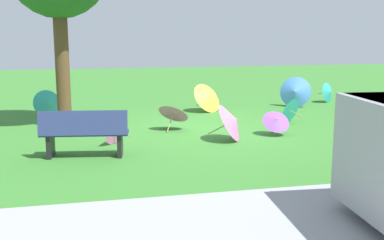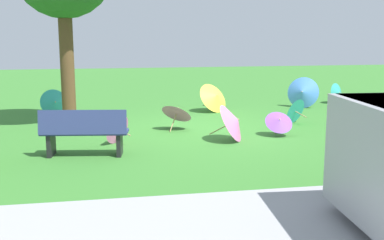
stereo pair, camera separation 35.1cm
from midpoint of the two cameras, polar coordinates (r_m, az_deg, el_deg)
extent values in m
plane|color=#387A2D|center=(11.38, 1.77, -1.11)|extent=(40.00, 40.00, 0.00)
cylinder|color=black|center=(6.82, 22.35, -6.59)|extent=(0.77, 0.27, 0.76)
cube|color=navy|center=(9.06, -11.65, -1.43)|extent=(1.65, 0.68, 0.05)
cube|color=navy|center=(8.83, -11.92, -0.27)|extent=(1.60, 0.34, 0.45)
cube|color=black|center=(9.24, -15.52, -2.80)|extent=(0.14, 0.41, 0.45)
cube|color=black|center=(9.03, -7.59, -2.81)|extent=(0.14, 0.41, 0.45)
cylinder|color=brown|center=(11.76, -13.93, 6.52)|extent=(0.33, 0.33, 3.07)
cylinder|color=tan|center=(9.82, -7.17, -1.48)|extent=(0.27, 0.25, 0.12)
cone|color=pink|center=(9.96, -8.23, -0.94)|extent=(0.67, 0.69, 0.67)
sphere|color=tan|center=(9.99, -8.51, -0.79)|extent=(0.06, 0.06, 0.04)
cylinder|color=tan|center=(15.32, 14.05, 3.04)|extent=(0.37, 0.53, 0.18)
cone|color=#4C8CE5|center=(14.92, 13.80, 3.27)|extent=(1.03, 0.89, 0.97)
sphere|color=tan|center=(14.82, 13.73, 3.32)|extent=(0.05, 0.06, 0.04)
cylinder|color=tan|center=(10.95, 11.04, -0.93)|extent=(0.04, 0.28, 0.31)
cone|color=purple|center=(10.76, 11.35, -0.13)|extent=(0.64, 0.57, 0.49)
sphere|color=tan|center=(10.72, 11.42, 0.05)|extent=(0.04, 0.05, 0.05)
cylinder|color=tan|center=(14.01, 2.64, 2.16)|extent=(0.25, 0.36, 0.29)
cone|color=yellow|center=(13.79, 3.51, 2.81)|extent=(1.16, 1.09, 0.89)
sphere|color=tan|center=(13.73, 3.76, 3.00)|extent=(0.06, 0.06, 0.05)
cylinder|color=tan|center=(10.22, 4.37, -1.07)|extent=(0.43, 0.24, 0.28)
cone|color=pink|center=(10.12, 6.11, -0.18)|extent=(0.92, 1.04, 0.85)
sphere|color=tan|center=(10.10, 6.56, 0.05)|extent=(0.06, 0.05, 0.05)
cylinder|color=tan|center=(14.57, 20.16, 1.37)|extent=(0.20, 0.25, 0.22)
cone|color=yellow|center=(14.37, 20.10, 1.80)|extent=(0.75, 0.72, 0.55)
sphere|color=tan|center=(14.32, 20.08, 1.91)|extent=(0.06, 0.06, 0.05)
cylinder|color=tan|center=(12.23, 13.75, 0.65)|extent=(0.20, 0.31, 0.13)
cone|color=teal|center=(12.35, 12.87, 1.15)|extent=(0.75, 0.64, 0.68)
sphere|color=tan|center=(12.38, 12.62, 1.29)|extent=(0.05, 0.06, 0.05)
cylinder|color=tan|center=(16.33, 17.00, 3.03)|extent=(0.21, 0.30, 0.09)
cone|color=teal|center=(16.22, 17.71, 3.10)|extent=(0.69, 0.58, 0.67)
sphere|color=tan|center=(16.19, 17.90, 3.12)|extent=(0.05, 0.06, 0.04)
cylinder|color=tan|center=(13.82, -15.80, 1.75)|extent=(0.20, 0.41, 0.19)
cone|color=teal|center=(13.56, -15.45, 2.05)|extent=(0.87, 0.68, 0.77)
sphere|color=tan|center=(13.50, -15.37, 2.11)|extent=(0.05, 0.06, 0.05)
cylinder|color=tan|center=(11.13, -1.37, -0.34)|extent=(0.22, 0.27, 0.39)
cone|color=pink|center=(11.26, -0.87, 1.07)|extent=(0.98, 0.97, 0.58)
sphere|color=tan|center=(11.29, -0.75, 1.41)|extent=(0.06, 0.06, 0.05)
camera|label=1|loc=(0.18, -88.92, 0.20)|focal=44.43mm
camera|label=2|loc=(0.18, 91.08, -0.20)|focal=44.43mm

